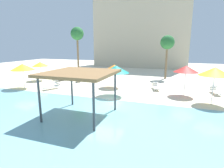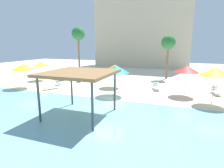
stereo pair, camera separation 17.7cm
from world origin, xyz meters
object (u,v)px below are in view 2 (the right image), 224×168
(beach_umbrella_red_1, at_px, (187,69))
(beach_umbrella_yellow_2, at_px, (215,72))
(lounge_chair_5, at_px, (216,91))
(beach_umbrella_yellow_0, at_px, (41,64))
(shade_pavilion, at_px, (79,74))
(beach_umbrella_yellow_3, at_px, (23,67))
(beach_umbrella_teal_5, at_px, (116,69))
(palm_tree_2, at_px, (78,35))
(beach_umbrella_orange_4, at_px, (115,67))
(lounge_chair_2, at_px, (63,78))
(lounge_chair_3, at_px, (80,79))
(lounge_chair_0, at_px, (156,86))
(palm_tree_0, at_px, (168,43))
(lounge_chair_4, at_px, (53,86))

(beach_umbrella_red_1, distance_m, beach_umbrella_yellow_2, 2.88)
(lounge_chair_5, bearing_deg, beach_umbrella_yellow_0, -95.85)
(shade_pavilion, distance_m, beach_umbrella_yellow_3, 11.07)
(beach_umbrella_teal_5, xyz_separation_m, palm_tree_2, (-8.81, 8.42, 3.65))
(beach_umbrella_red_1, relative_size, lounge_chair_5, 1.43)
(beach_umbrella_orange_4, bearing_deg, lounge_chair_2, 171.14)
(lounge_chair_3, bearing_deg, beach_umbrella_red_1, 61.43)
(lounge_chair_0, xyz_separation_m, lounge_chair_2, (-12.21, 0.75, 0.00))
(beach_umbrella_yellow_2, height_order, lounge_chair_2, beach_umbrella_yellow_2)
(beach_umbrella_teal_5, bearing_deg, lounge_chair_0, 47.49)
(beach_umbrella_yellow_3, relative_size, beach_umbrella_teal_5, 0.96)
(beach_umbrella_yellow_3, height_order, palm_tree_2, palm_tree_2)
(palm_tree_2, bearing_deg, shade_pavilion, -59.58)
(beach_umbrella_yellow_3, xyz_separation_m, beach_umbrella_orange_4, (9.13, 3.82, -0.11))
(lounge_chair_3, relative_size, palm_tree_0, 0.33)
(lounge_chair_2, distance_m, lounge_chair_4, 4.70)
(lounge_chair_4, bearing_deg, palm_tree_2, -146.48)
(palm_tree_0, bearing_deg, beach_umbrella_yellow_0, -155.91)
(beach_umbrella_yellow_0, relative_size, beach_umbrella_red_1, 0.89)
(beach_umbrella_red_1, distance_m, lounge_chair_4, 13.58)
(lounge_chair_2, distance_m, lounge_chair_3, 2.38)
(lounge_chair_2, bearing_deg, beach_umbrella_teal_5, 85.30)
(lounge_chair_2, bearing_deg, lounge_chair_4, 43.36)
(beach_umbrella_orange_4, bearing_deg, palm_tree_0, 55.70)
(beach_umbrella_yellow_3, distance_m, beach_umbrella_orange_4, 9.90)
(beach_umbrella_red_1, bearing_deg, beach_umbrella_teal_5, -160.32)
(beach_umbrella_yellow_3, bearing_deg, palm_tree_0, 38.44)
(lounge_chair_3, bearing_deg, beach_umbrella_yellow_2, 55.28)
(beach_umbrella_orange_4, bearing_deg, lounge_chair_0, 5.67)
(beach_umbrella_yellow_0, relative_size, beach_umbrella_teal_5, 0.89)
(beach_umbrella_orange_4, distance_m, lounge_chair_5, 10.34)
(shade_pavilion, distance_m, beach_umbrella_yellow_2, 10.37)
(beach_umbrella_orange_4, bearing_deg, beach_umbrella_yellow_2, -18.06)
(beach_umbrella_teal_5, bearing_deg, beach_umbrella_yellow_3, -176.23)
(shade_pavilion, relative_size, lounge_chair_3, 2.13)
(beach_umbrella_yellow_2, distance_m, palm_tree_2, 19.14)
(beach_umbrella_red_1, distance_m, beach_umbrella_teal_5, 6.45)
(palm_tree_2, bearing_deg, lounge_chair_4, -78.86)
(beach_umbrella_red_1, bearing_deg, beach_umbrella_yellow_3, -170.15)
(shade_pavilion, bearing_deg, lounge_chair_0, 67.75)
(shade_pavilion, relative_size, beach_umbrella_teal_5, 1.52)
(lounge_chair_4, relative_size, palm_tree_0, 0.33)
(beach_umbrella_teal_5, distance_m, lounge_chair_0, 5.31)
(shade_pavilion, bearing_deg, lounge_chair_5, 44.75)
(shade_pavilion, relative_size, beach_umbrella_yellow_2, 1.44)
(palm_tree_2, bearing_deg, beach_umbrella_red_1, -22.75)
(beach_umbrella_yellow_3, distance_m, beach_umbrella_teal_5, 10.39)
(beach_umbrella_red_1, xyz_separation_m, beach_umbrella_yellow_3, (-16.45, -2.86, -0.15))
(lounge_chair_0, bearing_deg, beach_umbrella_red_1, 49.31)
(beach_umbrella_yellow_3, relative_size, lounge_chair_4, 1.35)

